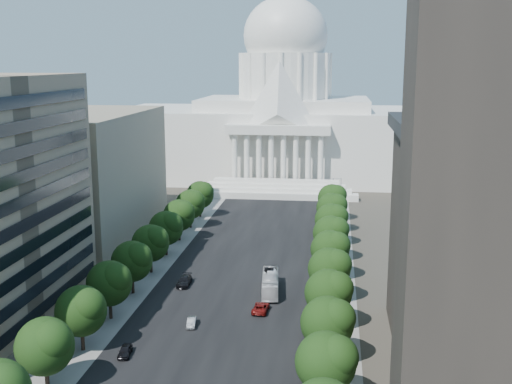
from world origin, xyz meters
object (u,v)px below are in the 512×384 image
at_px(car_dark_a, 125,351).
at_px(car_silver, 192,322).
at_px(city_bus, 270,283).
at_px(car_red, 261,308).
at_px(car_dark_b, 184,281).

distance_m(car_dark_a, car_silver, 13.75).
bearing_deg(city_bus, car_red, -98.98).
relative_size(car_red, city_bus, 0.43).
xyz_separation_m(car_dark_a, car_dark_b, (1.65, 30.38, 0.11)).
bearing_deg(car_dark_b, car_silver, -74.20).
bearing_deg(city_bus, car_silver, -128.32).
height_order(car_silver, car_red, car_red).
bearing_deg(car_dark_a, car_red, 40.31).
distance_m(car_red, city_bus, 9.73).
relative_size(car_silver, car_dark_b, 0.70).
bearing_deg(car_dark_a, car_silver, 51.45).
relative_size(car_dark_a, car_red, 0.78).
height_order(car_dark_b, city_bus, city_bus).
bearing_deg(car_dark_a, city_bus, 50.65).
height_order(car_red, city_bus, city_bus).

